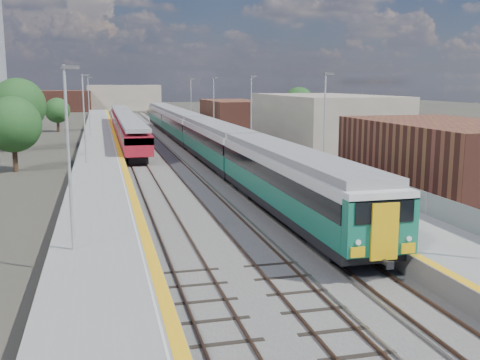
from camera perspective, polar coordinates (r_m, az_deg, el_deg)
name	(u,v)px	position (r m, az deg, el deg)	size (l,w,h in m)	color
ground	(179,150)	(66.42, -6.20, 3.08)	(320.00, 320.00, 0.00)	#47443A
ballast_bed	(158,148)	(68.63, -8.35, 3.27)	(10.50, 155.00, 0.06)	#565451
tracks	(161,145)	(70.34, -8.01, 3.51)	(8.96, 160.00, 0.17)	#4C3323
platform_right	(219,142)	(69.70, -2.18, 3.89)	(4.70, 155.00, 8.52)	slate
platform_left	(100,145)	(68.24, -14.06, 3.46)	(4.30, 155.00, 8.52)	slate
buildings	(61,71)	(154.25, -17.73, 10.52)	(72.00, 185.50, 40.00)	brown
green_train	(197,132)	(62.91, -4.44, 4.92)	(3.09, 85.78, 3.40)	black
red_train	(125,124)	(80.07, -11.58, 5.57)	(2.74, 55.69, 3.46)	black
tree_a	(13,125)	(53.10, -22.08, 5.24)	(4.90, 4.90, 6.65)	#382619
tree_b	(18,105)	(69.21, -21.61, 7.08)	(6.15, 6.15, 8.34)	#382619
tree_c	(57,110)	(94.50, -18.07, 6.73)	(3.98, 3.98, 5.40)	#382619
tree_d	(299,103)	(94.04, 5.99, 7.79)	(5.21, 5.21, 7.06)	#382619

